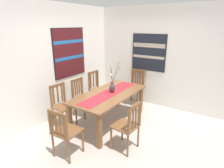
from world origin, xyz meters
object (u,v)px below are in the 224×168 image
at_px(chair_3, 65,132).
at_px(chair_2, 82,96).
at_px(painting_on_back_wall, 69,53).
at_px(chair_5, 62,105).
at_px(chair_0, 136,86).
at_px(chair_4, 128,125).
at_px(centerpiece_vase, 112,87).
at_px(dining_table, 109,97).
at_px(painting_on_side_wall, 149,52).
at_px(chair_1, 97,88).

bearing_deg(chair_3, chair_2, 32.30).
xyz_separation_m(chair_2, painting_on_back_wall, (0.11, 0.43, 1.04)).
height_order(chair_3, chair_5, chair_5).
relative_size(chair_0, chair_4, 1.05).
xyz_separation_m(centerpiece_vase, chair_5, (-0.71, 0.87, -0.37)).
relative_size(chair_0, chair_5, 1.04).
bearing_deg(dining_table, painting_on_back_wall, 85.83).
bearing_deg(centerpiece_vase, chair_3, 179.66).
height_order(chair_5, painting_on_back_wall, painting_on_back_wall).
relative_size(chair_3, chair_4, 0.96).
height_order(dining_table, painting_on_side_wall, painting_on_side_wall).
relative_size(chair_0, painting_on_side_wall, 0.99).
bearing_deg(painting_on_side_wall, chair_5, 154.65).
distance_m(centerpiece_vase, chair_0, 1.37).
distance_m(chair_5, painting_on_side_wall, 2.67).
xyz_separation_m(centerpiece_vase, chair_1, (0.61, 0.91, -0.37)).
bearing_deg(dining_table, chair_2, 90.87).
xyz_separation_m(dining_table, painting_on_side_wall, (1.59, -0.22, 0.84)).
xyz_separation_m(chair_1, chair_4, (-1.30, -1.70, -0.00)).
distance_m(chair_0, chair_2, 1.62).
bearing_deg(chair_0, chair_2, 149.93).
height_order(chair_4, chair_5, chair_5).
height_order(dining_table, centerpiece_vase, centerpiece_vase).
bearing_deg(dining_table, chair_3, -178.97).
bearing_deg(painting_on_back_wall, dining_table, -94.17).
relative_size(dining_table, chair_3, 2.13).
height_order(dining_table, chair_4, chair_4).
distance_m(chair_0, painting_on_side_wall, 1.01).
bearing_deg(painting_on_back_wall, centerpiece_vase, -91.21).
distance_m(dining_table, chair_0, 1.40).
relative_size(dining_table, painting_on_back_wall, 1.61).
height_order(dining_table, chair_1, chair_1).
bearing_deg(chair_0, centerpiece_vase, -177.42).
xyz_separation_m(dining_table, painting_on_back_wall, (0.09, 1.27, 0.89)).
xyz_separation_m(centerpiece_vase, chair_3, (-1.44, 0.01, -0.38)).
bearing_deg(painting_on_back_wall, chair_1, -34.11).
bearing_deg(painting_on_side_wall, painting_on_back_wall, 135.08).
height_order(dining_table, chair_5, chair_5).
bearing_deg(chair_1, chair_2, -176.98).
bearing_deg(painting_on_back_wall, chair_5, -149.63).
height_order(centerpiece_vase, chair_5, centerpiece_vase).
relative_size(chair_3, painting_on_side_wall, 0.91).
xyz_separation_m(chair_1, painting_on_side_wall, (0.91, -1.10, 0.98)).
bearing_deg(chair_5, chair_3, -130.28).
relative_size(chair_1, chair_3, 1.07).
bearing_deg(chair_2, chair_1, 3.02).
relative_size(dining_table, chair_1, 2.00).
distance_m(centerpiece_vase, chair_1, 1.16).
xyz_separation_m(chair_3, painting_on_back_wall, (1.47, 1.30, 1.05)).
bearing_deg(chair_0, dining_table, -178.91).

